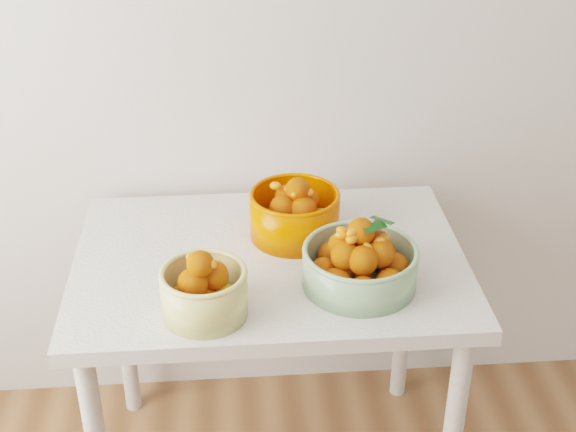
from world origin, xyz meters
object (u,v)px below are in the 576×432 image
object	(u,v)px
bowl_cream	(204,291)
bowl_green	(360,263)
table	(270,287)
bowl_orange	(294,213)

from	to	relation	value
bowl_cream	bowl_green	distance (m)	0.38
bowl_cream	table	bearing A→B (deg)	54.83
bowl_green	table	bearing A→B (deg)	146.08
bowl_orange	bowl_green	bearing A→B (deg)	-60.48
table	bowl_green	world-z (taller)	bowl_green
table	bowl_orange	size ratio (longest dim) A/B	4.09
bowl_cream	bowl_orange	world-z (taller)	same
table	bowl_green	size ratio (longest dim) A/B	3.03
bowl_green	bowl_orange	bearing A→B (deg)	119.52
bowl_orange	bowl_cream	bearing A→B (deg)	-125.27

